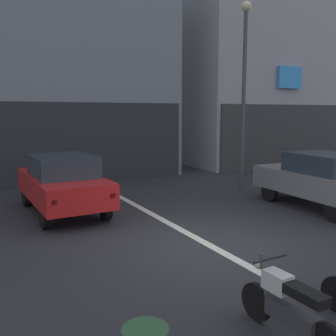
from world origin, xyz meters
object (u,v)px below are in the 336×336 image
at_px(motorcycle_white_row_leftmost, 288,306).
at_px(car_grey_parked_kerbside, 322,179).
at_px(street_lamp, 244,78).
at_px(car_red_crossing_near, 63,182).

bearing_deg(motorcycle_white_row_leftmost, car_grey_parked_kerbside, 37.46).
xyz_separation_m(car_grey_parked_kerbside, street_lamp, (-0.42, 3.14, 3.12)).
bearing_deg(car_grey_parked_kerbside, street_lamp, 97.63).
bearing_deg(car_red_crossing_near, street_lamp, 1.05).
bearing_deg(street_lamp, motorcycle_white_row_leftmost, -125.25).
bearing_deg(car_red_crossing_near, car_grey_parked_kerbside, -23.92).
bearing_deg(motorcycle_white_row_leftmost, street_lamp, 54.75).
bearing_deg(car_grey_parked_kerbside, motorcycle_white_row_leftmost, -142.54).
height_order(car_red_crossing_near, car_grey_parked_kerbside, same).
bearing_deg(street_lamp, car_grey_parked_kerbside, -82.37).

